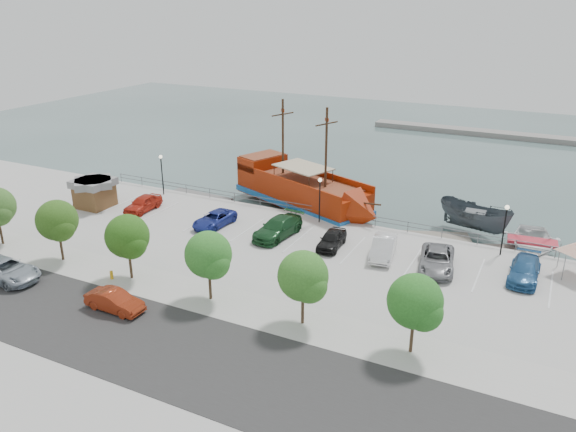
% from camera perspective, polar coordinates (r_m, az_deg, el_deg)
% --- Properties ---
extents(ground, '(160.00, 160.00, 0.00)m').
position_cam_1_polar(ground, '(47.20, 0.01, -4.38)').
color(ground, '#374D4A').
extents(land_slab, '(100.00, 58.00, 1.20)m').
position_cam_1_polar(land_slab, '(32.42, -17.64, -18.00)').
color(land_slab, '#ACABA8').
rests_on(land_slab, ground).
extents(street, '(100.00, 8.00, 0.04)m').
position_cam_1_polar(street, '(34.97, -12.05, -12.94)').
color(street, '#2C2A2A').
rests_on(street, land_slab).
extents(sidewalk, '(100.00, 4.00, 0.05)m').
position_cam_1_polar(sidewalk, '(39.05, -6.61, -8.68)').
color(sidewalk, '#B0ADA8').
rests_on(sidewalk, land_slab).
extents(seawall_railing, '(50.00, 0.06, 1.00)m').
position_cam_1_polar(seawall_railing, '(53.14, 3.75, 0.37)').
color(seawall_railing, '#565A5F').
rests_on(seawall_railing, land_slab).
extents(far_shore, '(40.00, 3.00, 0.80)m').
position_cam_1_polar(far_shore, '(95.67, 20.66, 7.77)').
color(far_shore, gray).
rests_on(far_shore, ground).
extents(pirate_ship, '(18.39, 11.12, 11.45)m').
position_cam_1_polar(pirate_ship, '(56.89, 2.29, 2.24)').
color(pirate_ship, '#902105').
rests_on(pirate_ship, ground).
extents(patrol_boat, '(7.77, 5.25, 2.82)m').
position_cam_1_polar(patrol_boat, '(54.38, 18.42, -0.36)').
color(patrol_boat, '#434C53').
rests_on(patrol_boat, ground).
extents(speedboat, '(5.72, 7.54, 1.47)m').
position_cam_1_polar(speedboat, '(52.25, 23.52, -2.75)').
color(speedboat, silver).
rests_on(speedboat, ground).
extents(dock_west, '(7.55, 2.54, 0.43)m').
position_cam_1_polar(dock_west, '(61.82, -8.96, 1.88)').
color(dock_west, slate).
rests_on(dock_west, ground).
extents(dock_mid, '(7.74, 4.69, 0.43)m').
position_cam_1_polar(dock_mid, '(52.30, 13.95, -2.15)').
color(dock_mid, slate).
rests_on(dock_mid, ground).
extents(dock_east, '(6.57, 4.22, 0.36)m').
position_cam_1_polar(dock_east, '(51.58, 20.31, -3.26)').
color(dock_east, gray).
rests_on(dock_east, ground).
extents(shed, '(3.44, 3.44, 2.83)m').
position_cam_1_polar(shed, '(58.83, -19.08, 2.31)').
color(shed, brown).
rests_on(shed, land_slab).
extents(street_van, '(5.71, 2.74, 1.57)m').
position_cam_1_polar(street_van, '(46.30, -26.79, -4.91)').
color(street_van, '#96A1AC').
rests_on(street_van, street).
extents(street_sedan, '(4.21, 1.51, 1.38)m').
position_cam_1_polar(street_sedan, '(39.28, -17.21, -8.25)').
color(street_sedan, maroon).
rests_on(street_sedan, street).
extents(fire_hydrant, '(0.25, 0.25, 0.72)m').
position_cam_1_polar(fire_hydrant, '(43.57, -17.49, -5.69)').
color(fire_hydrant, '#EAA815').
rests_on(fire_hydrant, sidewalk).
extents(lamp_post_left, '(0.36, 0.36, 4.28)m').
position_cam_1_polar(lamp_post_left, '(60.23, -12.73, 4.82)').
color(lamp_post_left, black).
rests_on(lamp_post_left, land_slab).
extents(lamp_post_mid, '(0.36, 0.36, 4.28)m').
position_cam_1_polar(lamp_post_mid, '(51.19, 3.25, 2.43)').
color(lamp_post_mid, black).
rests_on(lamp_post_mid, land_slab).
extents(lamp_post_right, '(0.36, 0.36, 4.28)m').
position_cam_1_polar(lamp_post_right, '(47.65, 21.19, -0.48)').
color(lamp_post_right, black).
rests_on(lamp_post_right, land_slab).
extents(tree_b, '(3.30, 3.20, 5.00)m').
position_cam_1_polar(tree_b, '(46.78, -22.34, -0.57)').
color(tree_b, '#473321').
rests_on(tree_b, sidewalk).
extents(tree_c, '(3.30, 3.20, 5.00)m').
position_cam_1_polar(tree_c, '(42.00, -15.92, -2.17)').
color(tree_c, '#473321').
rests_on(tree_c, sidewalk).
extents(tree_d, '(3.30, 3.20, 5.00)m').
position_cam_1_polar(tree_d, '(37.91, -7.97, -4.11)').
color(tree_d, '#473321').
rests_on(tree_d, sidewalk).
extents(tree_e, '(3.30, 3.20, 5.00)m').
position_cam_1_polar(tree_e, '(34.77, 1.70, -6.34)').
color(tree_e, '#473321').
rests_on(tree_e, sidewalk).
extents(tree_f, '(3.30, 3.20, 5.00)m').
position_cam_1_polar(tree_f, '(32.85, 12.98, -8.70)').
color(tree_f, '#473321').
rests_on(tree_f, sidewalk).
extents(parked_car_a, '(1.96, 4.54, 1.53)m').
position_cam_1_polar(parked_car_a, '(56.48, -14.52, 1.25)').
color(parked_car_a, red).
rests_on(parked_car_a, land_slab).
extents(parked_car_c, '(2.48, 4.88, 1.32)m').
position_cam_1_polar(parked_car_c, '(51.44, -7.49, -0.33)').
color(parked_car_c, navy).
rests_on(parked_car_c, land_slab).
extents(parked_car_d, '(2.92, 5.92, 1.65)m').
position_cam_1_polar(parked_car_d, '(48.70, -1.04, -1.20)').
color(parked_car_d, '#1A4A24').
rests_on(parked_car_d, land_slab).
extents(parked_car_e, '(2.00, 4.33, 1.44)m').
position_cam_1_polar(parked_car_e, '(46.79, 4.46, -2.37)').
color(parked_car_e, black).
rests_on(parked_car_e, land_slab).
extents(parked_car_f, '(2.46, 5.08, 1.60)m').
position_cam_1_polar(parked_car_f, '(45.65, 9.68, -3.13)').
color(parked_car_f, white).
rests_on(parked_car_f, land_slab).
extents(parked_car_g, '(3.46, 5.85, 1.53)m').
position_cam_1_polar(parked_car_g, '(44.44, 14.89, -4.33)').
color(parked_car_g, gray).
rests_on(parked_car_g, land_slab).
extents(parked_car_h, '(2.14, 5.11, 1.47)m').
position_cam_1_polar(parked_car_h, '(44.97, 22.90, -5.09)').
color(parked_car_h, '#26578A').
rests_on(parked_car_h, land_slab).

